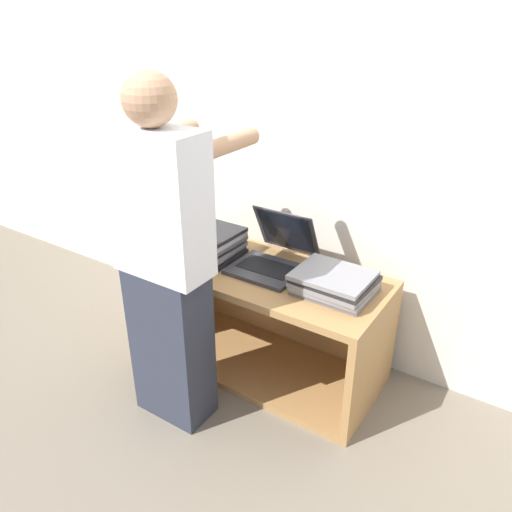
% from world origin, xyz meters
% --- Properties ---
extents(ground_plane, '(12.00, 12.00, 0.00)m').
position_xyz_m(ground_plane, '(0.00, 0.00, 0.00)').
color(ground_plane, '#756B5B').
extents(wall_back, '(8.00, 0.05, 2.40)m').
position_xyz_m(wall_back, '(0.00, 0.66, 1.20)').
color(wall_back, silver).
rests_on(wall_back, ground_plane).
extents(cart, '(1.20, 0.55, 0.58)m').
position_xyz_m(cart, '(0.00, 0.34, 0.29)').
color(cart, '#A87A47').
rests_on(cart, ground_plane).
extents(laptop_open, '(0.33, 0.40, 0.27)m').
position_xyz_m(laptop_open, '(0.00, 0.34, 0.63)').
color(laptop_open, '#333338').
rests_on(laptop_open, cart).
extents(laptop_stack_left, '(0.35, 0.29, 0.14)m').
position_xyz_m(laptop_stack_left, '(-0.36, 0.28, 0.65)').
color(laptop_stack_left, '#232326').
rests_on(laptop_stack_left, cart).
extents(laptop_stack_right, '(0.35, 0.29, 0.10)m').
position_xyz_m(laptop_stack_right, '(0.36, 0.28, 0.63)').
color(laptop_stack_right, slate).
rests_on(laptop_stack_right, cart).
extents(person, '(0.40, 0.52, 1.54)m').
position_xyz_m(person, '(-0.18, -0.21, 0.77)').
color(person, '#2D3342').
rests_on(person, ground_plane).
extents(inventory_tag, '(0.06, 0.02, 0.01)m').
position_xyz_m(inventory_tag, '(-0.36, 0.21, 0.72)').
color(inventory_tag, red).
rests_on(inventory_tag, laptop_stack_left).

